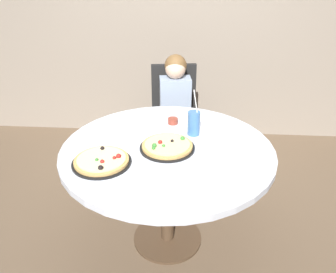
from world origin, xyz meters
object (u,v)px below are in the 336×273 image
at_px(pizza_cheese, 102,161).
at_px(plate_small, 244,148).
at_px(diner_child, 176,126).
at_px(chair_wooden, 174,112).
at_px(soda_cup, 194,123).
at_px(sauce_bowl, 173,121).
at_px(pizza_veggie, 167,146).
at_px(dining_table, 167,160).

height_order(pizza_cheese, plate_small, pizza_cheese).
xyz_separation_m(diner_child, pizza_cheese, (-0.37, -1.07, 0.28)).
bearing_deg(chair_wooden, soda_cup, -78.65).
bearing_deg(plate_small, pizza_cheese, -164.64).
bearing_deg(soda_cup, sauce_bowl, 133.23).
height_order(chair_wooden, soda_cup, soda_cup).
xyz_separation_m(diner_child, plate_small, (0.46, -0.84, 0.27)).
height_order(diner_child, soda_cup, diner_child).
bearing_deg(sauce_bowl, pizza_veggie, -92.61).
xyz_separation_m(pizza_cheese, soda_cup, (0.52, 0.40, 0.06)).
bearing_deg(chair_wooden, diner_child, -83.16).
xyz_separation_m(dining_table, pizza_veggie, (-0.00, -0.01, 0.10)).
height_order(diner_child, plate_small, diner_child).
height_order(soda_cup, sauce_bowl, soda_cup).
bearing_deg(diner_child, plate_small, -61.51).
xyz_separation_m(pizza_veggie, pizza_cheese, (-0.36, -0.20, 0.00)).
relative_size(chair_wooden, soda_cup, 3.10).
xyz_separation_m(dining_table, soda_cup, (0.16, 0.19, 0.17)).
bearing_deg(plate_small, sauce_bowl, 144.14).
height_order(diner_child, pizza_veggie, diner_child).
height_order(dining_table, sauce_bowl, sauce_bowl).
height_order(sauce_bowl, plate_small, sauce_bowl).
xyz_separation_m(dining_table, sauce_bowl, (0.01, 0.34, 0.11)).
height_order(dining_table, chair_wooden, chair_wooden).
distance_m(pizza_veggie, pizza_cheese, 0.41).
bearing_deg(diner_child, pizza_cheese, -109.04).
xyz_separation_m(sauce_bowl, plate_small, (0.45, -0.33, -0.02)).
distance_m(diner_child, pizza_veggie, 0.91).
relative_size(chair_wooden, plate_small, 5.28).
distance_m(soda_cup, sauce_bowl, 0.22).
bearing_deg(diner_child, dining_table, -90.66).
relative_size(soda_cup, sauce_bowl, 4.38).
bearing_deg(soda_cup, pizza_veggie, -128.38).
distance_m(chair_wooden, pizza_veggie, 1.08).
bearing_deg(chair_wooden, sauce_bowl, -87.90).
xyz_separation_m(chair_wooden, diner_child, (0.02, -0.18, -0.05)).
relative_size(chair_wooden, sauce_bowl, 13.57).
bearing_deg(sauce_bowl, dining_table, -92.27).
xyz_separation_m(dining_table, diner_child, (0.01, 0.86, -0.18)).
bearing_deg(pizza_veggie, plate_small, 3.74).
height_order(chair_wooden, sauce_bowl, chair_wooden).
height_order(chair_wooden, diner_child, diner_child).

